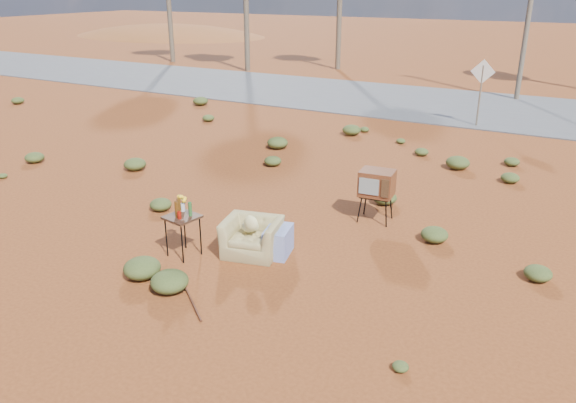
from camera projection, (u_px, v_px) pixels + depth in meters
The scene contains 9 objects.
ground at pixel (242, 263), 9.59m from camera, with size 140.00×140.00×0.00m, color brown.
highway at pixel (452, 105), 21.84m from camera, with size 140.00×7.00×0.04m, color #565659.
dirt_mound at pixel (169, 36), 50.79m from camera, with size 26.00×18.00×2.00m, color brown.
armchair at pixel (257, 233), 9.79m from camera, with size 1.24×0.97×0.85m.
tv_unit at pixel (377, 184), 11.03m from camera, with size 0.70×0.59×1.05m.
side_table at pixel (182, 214), 9.64m from camera, with size 0.61×0.61×1.05m.
rusty_bar at pixel (190, 298), 8.50m from camera, with size 0.04×0.04×1.37m, color #532616.
road_sign at pixel (482, 81), 18.18m from camera, with size 0.78×0.06×2.19m.
scrub_patch at pixel (313, 176), 13.51m from camera, with size 17.49×8.07×0.33m.
Camera 1 is at (4.80, -7.12, 4.47)m, focal length 35.00 mm.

